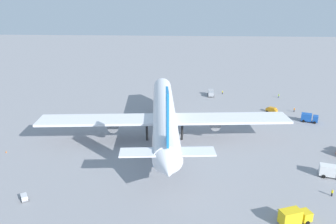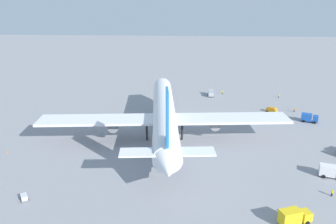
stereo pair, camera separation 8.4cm
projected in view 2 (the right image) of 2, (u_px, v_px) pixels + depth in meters
ground_plane at (164, 136)px, 103.64m from camera, size 600.00×600.00×0.00m
airliner at (164, 114)px, 99.97m from camera, size 76.57×76.19×23.30m
service_truck_0 at (309, 118)px, 114.75m from camera, size 4.12×6.03×2.98m
service_truck_1 at (331, 171)px, 79.02m from camera, size 3.98×6.34×3.02m
service_truck_2 at (294, 216)px, 62.41m from camera, size 4.39×6.84×3.25m
service_truck_3 at (211, 93)px, 145.73m from camera, size 5.29×2.69×2.78m
service_van at (272, 110)px, 124.81m from camera, size 4.06×4.34×1.97m
baggage_cart_0 at (24, 197)px, 70.35m from camera, size 2.90×2.53×1.18m
ground_worker_0 at (294, 110)px, 125.22m from camera, size 0.57×0.57×1.70m
ground_worker_1 at (223, 92)px, 148.83m from camera, size 0.56×0.56×1.69m
ground_worker_2 at (332, 193)px, 71.60m from camera, size 0.47×0.47×1.63m
ground_worker_3 at (279, 96)px, 143.32m from camera, size 0.53×0.53×1.73m
traffic_cone_2 at (6, 152)px, 92.15m from camera, size 0.36×0.36×0.55m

